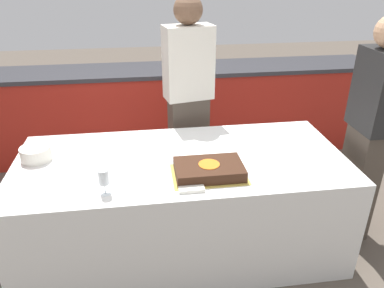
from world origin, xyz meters
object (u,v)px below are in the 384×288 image
object	(u,v)px
plate_stack	(36,153)
wine_glass	(104,178)
person_cutting_cake	(188,99)
person_seated_right	(369,131)
cake	(209,170)

from	to	relation	value
plate_stack	wine_glass	xyz separation A→B (m)	(0.47, -0.46, 0.06)
wine_glass	plate_stack	bearing A→B (deg)	135.41
wine_glass	person_cutting_cake	size ratio (longest dim) A/B	0.09
person_seated_right	wine_glass	bearing A→B (deg)	-78.92
plate_stack	person_seated_right	xyz separation A→B (m)	(2.23, -0.11, 0.07)
person_seated_right	person_cutting_cake	bearing A→B (deg)	-121.37
cake	wine_glass	bearing A→B (deg)	-169.09
cake	wine_glass	xyz separation A→B (m)	(-0.61, -0.12, 0.07)
cake	plate_stack	size ratio (longest dim) A/B	2.31
plate_stack	person_cutting_cake	distance (m)	1.23
person_seated_right	plate_stack	bearing A→B (deg)	-92.95
cake	person_seated_right	bearing A→B (deg)	11.17
person_cutting_cake	person_seated_right	distance (m)	1.36
cake	plate_stack	world-z (taller)	plate_stack
plate_stack	wine_glass	world-z (taller)	wine_glass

